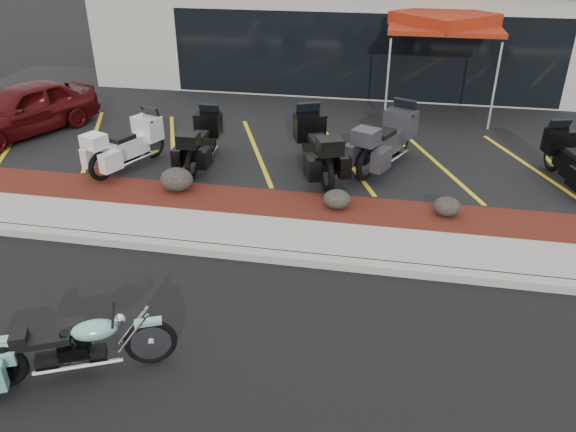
% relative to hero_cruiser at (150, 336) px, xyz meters
% --- Properties ---
extents(ground, '(90.00, 90.00, 0.00)m').
position_rel_hero_cruiser_xyz_m(ground, '(1.79, 1.90, -0.45)').
color(ground, black).
rests_on(ground, ground).
extents(curb, '(24.00, 0.25, 0.15)m').
position_rel_hero_cruiser_xyz_m(curb, '(1.79, 2.80, -0.38)').
color(curb, gray).
rests_on(curb, ground).
extents(sidewalk, '(24.00, 1.20, 0.15)m').
position_rel_hero_cruiser_xyz_m(sidewalk, '(1.79, 3.50, -0.38)').
color(sidewalk, gray).
rests_on(sidewalk, ground).
extents(mulch_bed, '(24.00, 1.20, 0.16)m').
position_rel_hero_cruiser_xyz_m(mulch_bed, '(1.79, 4.70, -0.37)').
color(mulch_bed, black).
rests_on(mulch_bed, ground).
extents(upper_lot, '(26.00, 9.60, 0.15)m').
position_rel_hero_cruiser_xyz_m(upper_lot, '(1.79, 10.10, -0.38)').
color(upper_lot, black).
rests_on(upper_lot, ground).
extents(dealership_building, '(18.00, 8.16, 4.00)m').
position_rel_hero_cruiser_xyz_m(dealership_building, '(1.79, 16.37, 1.55)').
color(dealership_building, '#ABA69A').
rests_on(dealership_building, ground).
extents(boulder_left, '(0.71, 0.59, 0.50)m').
position_rel_hero_cruiser_xyz_m(boulder_left, '(-1.49, 4.89, -0.04)').
color(boulder_left, black).
rests_on(boulder_left, mulch_bed).
extents(boulder_mid, '(0.55, 0.46, 0.39)m').
position_rel_hero_cruiser_xyz_m(boulder_mid, '(1.93, 4.69, -0.10)').
color(boulder_mid, black).
rests_on(boulder_mid, mulch_bed).
extents(boulder_right, '(0.53, 0.44, 0.38)m').
position_rel_hero_cruiser_xyz_m(boulder_right, '(4.05, 4.78, -0.11)').
color(boulder_right, black).
rests_on(boulder_right, mulch_bed).
extents(hero_cruiser, '(2.61, 1.66, 0.91)m').
position_rel_hero_cruiser_xyz_m(hero_cruiser, '(0.00, 0.00, 0.00)').
color(hero_cruiser, '#71B0A1').
rests_on(hero_cruiser, ground).
extents(touring_white, '(1.61, 2.33, 1.27)m').
position_rel_hero_cruiser_xyz_m(touring_white, '(-2.71, 6.57, 0.33)').
color(touring_white, white).
rests_on(touring_white, upper_lot).
extents(touring_black_front, '(0.87, 2.15, 1.24)m').
position_rel_hero_cruiser_xyz_m(touring_black_front, '(-1.45, 7.15, 0.31)').
color(touring_black_front, black).
rests_on(touring_black_front, upper_lot).
extents(touring_black_mid, '(1.80, 2.60, 1.41)m').
position_rel_hero_cruiser_xyz_m(touring_black_mid, '(0.95, 7.13, 0.40)').
color(touring_black_mid, black).
rests_on(touring_black_mid, upper_lot).
extents(touring_grey, '(1.87, 2.61, 1.42)m').
position_rel_hero_cruiser_xyz_m(touring_grey, '(3.13, 7.79, 0.41)').
color(touring_grey, '#333238').
rests_on(touring_grey, upper_lot).
extents(touring_black_rear, '(1.36, 2.27, 1.24)m').
position_rel_hero_cruiser_xyz_m(touring_black_rear, '(6.52, 7.50, 0.32)').
color(touring_black_rear, black).
rests_on(touring_black_rear, upper_lot).
extents(parked_car, '(3.09, 4.28, 1.35)m').
position_rel_hero_cruiser_xyz_m(parked_car, '(-6.75, 7.56, 0.37)').
color(parked_car, '#43090B').
rests_on(parked_car, upper_lot).
extents(traffic_cone, '(0.38, 0.38, 0.44)m').
position_rel_hero_cruiser_xyz_m(traffic_cone, '(0.69, 9.63, -0.08)').
color(traffic_cone, orange).
rests_on(traffic_cone, upper_lot).
extents(popup_canopy, '(3.14, 3.14, 2.82)m').
position_rel_hero_cruiser_xyz_m(popup_canopy, '(4.07, 11.68, 2.26)').
color(popup_canopy, silver).
rests_on(popup_canopy, upper_lot).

